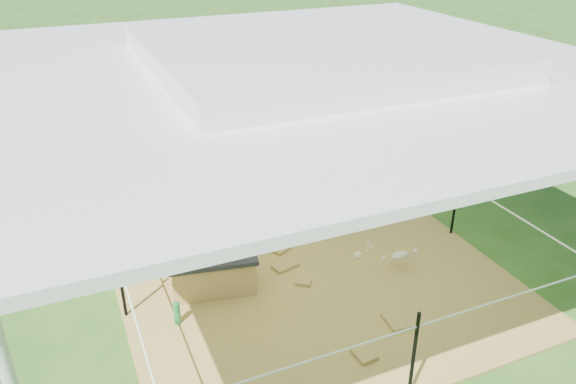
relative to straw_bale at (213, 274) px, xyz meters
name	(u,v)px	position (x,y,z in m)	size (l,w,h in m)	color
ground	(307,271)	(1.20, -0.08, -0.24)	(90.00, 90.00, 0.00)	#2D5919
hay_patch	(307,270)	(1.20, -0.08, -0.23)	(4.60, 4.60, 0.03)	brown
canopy_tent	(311,60)	(1.20, -0.08, 2.45)	(6.30, 6.30, 2.90)	silver
rope_fence	(308,227)	(1.20, -0.08, 0.40)	(4.54, 4.54, 1.00)	black
straw_bale	(213,274)	(0.00, 0.00, 0.00)	(0.96, 0.48, 0.43)	#A0723A
dark_cloth	(212,257)	(0.00, 0.00, 0.24)	(1.03, 0.53, 0.05)	black
woman	(217,214)	(0.10, 0.00, 0.79)	(0.42, 0.28, 1.15)	#A71019
green_bottle	(177,313)	(-0.55, -0.45, -0.08)	(0.07, 0.07, 0.27)	#1B7C38
pony	(317,198)	(1.79, 0.86, 0.23)	(0.48, 1.05, 0.88)	#49494D
pink_hat	(318,166)	(1.79, 0.86, 0.73)	(0.27, 0.27, 0.13)	pink
foal	(400,254)	(2.28, -0.53, 0.00)	(0.79, 0.44, 0.44)	#BDAF8A
trash_barrel	(350,87)	(4.96, 5.61, 0.21)	(0.59, 0.59, 0.91)	#182EBA
picnic_table_near	(236,75)	(3.03, 8.07, 0.09)	(1.59, 1.15, 0.66)	brown
picnic_table_far	(313,51)	(5.87, 9.48, 0.14)	(1.86, 1.35, 0.78)	brown
distant_person	(260,68)	(3.56, 7.71, 0.30)	(0.53, 0.41, 1.09)	blue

